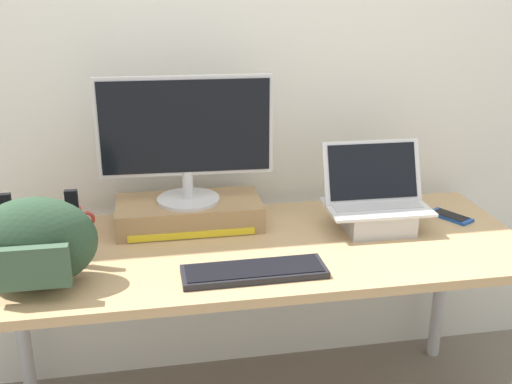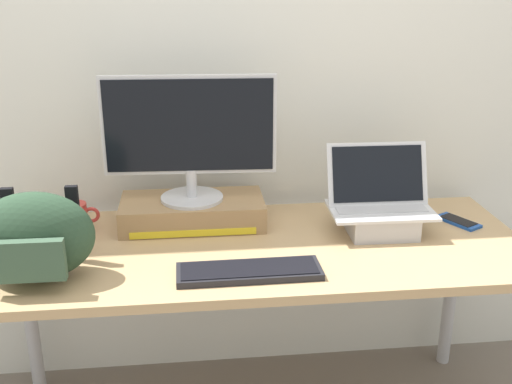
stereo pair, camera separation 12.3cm
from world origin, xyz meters
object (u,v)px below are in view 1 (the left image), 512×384
(desktop_monitor, at_px, (186,137))
(open_laptop, at_px, (376,210))
(external_keyboard, at_px, (254,271))
(cell_phone, at_px, (450,216))
(messenger_backpack, at_px, (36,243))
(coffee_mug, at_px, (71,221))
(toner_box_yellow, at_px, (189,213))

(desktop_monitor, distance_m, open_laptop, 0.69)
(external_keyboard, xyz_separation_m, cell_phone, (0.77, 0.31, -0.01))
(external_keyboard, relative_size, messenger_backpack, 1.26)
(cell_phone, bearing_deg, coffee_mug, 147.25)
(toner_box_yellow, bearing_deg, external_keyboard, -68.76)
(external_keyboard, bearing_deg, coffee_mug, 143.86)
(desktop_monitor, xyz_separation_m, coffee_mug, (-0.39, -0.01, -0.27))
(desktop_monitor, distance_m, cell_phone, 0.98)
(desktop_monitor, bearing_deg, toner_box_yellow, 89.01)
(toner_box_yellow, relative_size, coffee_mug, 3.94)
(open_laptop, distance_m, messenger_backpack, 1.10)
(toner_box_yellow, distance_m, open_laptop, 0.64)
(desktop_monitor, relative_size, cell_phone, 3.48)
(toner_box_yellow, height_order, messenger_backpack, messenger_backpack)
(external_keyboard, height_order, coffee_mug, coffee_mug)
(messenger_backpack, bearing_deg, external_keyboard, -4.13)
(external_keyboard, bearing_deg, toner_box_yellow, 110.65)
(toner_box_yellow, distance_m, external_keyboard, 0.44)
(open_laptop, xyz_separation_m, cell_phone, (0.30, 0.04, -0.06))
(open_laptop, distance_m, cell_phone, 0.31)
(open_laptop, xyz_separation_m, external_keyboard, (-0.47, -0.27, -0.05))
(coffee_mug, bearing_deg, toner_box_yellow, 1.47)
(coffee_mug, distance_m, cell_phone, 1.33)
(desktop_monitor, relative_size, messenger_backpack, 1.73)
(desktop_monitor, height_order, messenger_backpack, desktop_monitor)
(open_laptop, relative_size, cell_phone, 2.09)
(messenger_backpack, bearing_deg, coffee_mug, 82.17)
(open_laptop, bearing_deg, cell_phone, 8.04)
(toner_box_yellow, xyz_separation_m, cell_phone, (0.93, -0.10, -0.04))
(open_laptop, distance_m, external_keyboard, 0.55)
(desktop_monitor, xyz_separation_m, messenger_backpack, (-0.45, -0.36, -0.19))
(toner_box_yellow, xyz_separation_m, open_laptop, (0.63, -0.13, 0.02))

